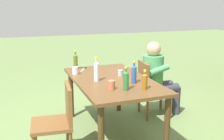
{
  "coord_description": "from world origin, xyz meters",
  "views": [
    {
      "loc": [
        3.25,
        -1.2,
        1.74
      ],
      "look_at": [
        0.0,
        0.0,
        0.9
      ],
      "focal_mm": 44.06,
      "sensor_mm": 36.0,
      "label": 1
    }
  ],
  "objects_px": {
    "bottle_olive": "(76,61)",
    "bottle_green": "(126,80)",
    "cup_steel": "(120,73)",
    "bottle_blue": "(134,74)",
    "chair_near_right": "(58,119)",
    "cup_terracotta": "(111,85)",
    "bottle_clear": "(96,71)",
    "person_in_white_shirt": "(157,75)",
    "cup_glass": "(75,71)",
    "dining_table": "(112,86)",
    "bottle_amber": "(145,81)",
    "table_knife": "(84,69)",
    "chair_far_left": "(150,86)"
  },
  "relations": [
    {
      "from": "dining_table",
      "to": "chair_far_left",
      "type": "distance_m",
      "value": 0.89
    },
    {
      "from": "bottle_amber",
      "to": "bottle_green",
      "type": "bearing_deg",
      "value": -103.71
    },
    {
      "from": "person_in_white_shirt",
      "to": "cup_glass",
      "type": "xyz_separation_m",
      "value": [
        -0.04,
        -1.28,
        0.17
      ]
    },
    {
      "from": "chair_far_left",
      "to": "bottle_clear",
      "type": "height_order",
      "value": "bottle_clear"
    },
    {
      "from": "cup_steel",
      "to": "bottle_amber",
      "type": "bearing_deg",
      "value": 3.14
    },
    {
      "from": "chair_far_left",
      "to": "bottle_blue",
      "type": "bearing_deg",
      "value": -41.95
    },
    {
      "from": "bottle_amber",
      "to": "cup_glass",
      "type": "distance_m",
      "value": 1.13
    },
    {
      "from": "bottle_blue",
      "to": "cup_terracotta",
      "type": "distance_m",
      "value": 0.38
    },
    {
      "from": "bottle_amber",
      "to": "table_knife",
      "type": "relative_size",
      "value": 1.07
    },
    {
      "from": "chair_far_left",
      "to": "bottle_clear",
      "type": "bearing_deg",
      "value": -67.62
    },
    {
      "from": "cup_terracotta",
      "to": "cup_steel",
      "type": "distance_m",
      "value": 0.62
    },
    {
      "from": "dining_table",
      "to": "bottle_green",
      "type": "height_order",
      "value": "bottle_green"
    },
    {
      "from": "chair_far_left",
      "to": "bottle_clear",
      "type": "distance_m",
      "value": 1.16
    },
    {
      "from": "chair_near_right",
      "to": "cup_glass",
      "type": "xyz_separation_m",
      "value": [
        -0.79,
        0.38,
        0.34
      ]
    },
    {
      "from": "bottle_green",
      "to": "cup_steel",
      "type": "height_order",
      "value": "bottle_green"
    },
    {
      "from": "bottle_olive",
      "to": "cup_terracotta",
      "type": "relative_size",
      "value": 2.73
    },
    {
      "from": "dining_table",
      "to": "bottle_blue",
      "type": "bearing_deg",
      "value": 34.77
    },
    {
      "from": "cup_glass",
      "to": "cup_steel",
      "type": "xyz_separation_m",
      "value": [
        0.3,
        0.56,
        -0.01
      ]
    },
    {
      "from": "bottle_olive",
      "to": "bottle_green",
      "type": "height_order",
      "value": "bottle_olive"
    },
    {
      "from": "cup_terracotta",
      "to": "chair_far_left",
      "type": "bearing_deg",
      "value": 130.49
    },
    {
      "from": "table_knife",
      "to": "bottle_clear",
      "type": "bearing_deg",
      "value": -1.17
    },
    {
      "from": "bottle_blue",
      "to": "cup_steel",
      "type": "relative_size",
      "value": 3.48
    },
    {
      "from": "bottle_green",
      "to": "person_in_white_shirt",
      "type": "bearing_deg",
      "value": 134.01
    },
    {
      "from": "table_knife",
      "to": "bottle_olive",
      "type": "bearing_deg",
      "value": -121.33
    },
    {
      "from": "chair_near_right",
      "to": "cup_glass",
      "type": "height_order",
      "value": "cup_glass"
    },
    {
      "from": "person_in_white_shirt",
      "to": "table_knife",
      "type": "bearing_deg",
      "value": -104.22
    },
    {
      "from": "chair_near_right",
      "to": "bottle_amber",
      "type": "xyz_separation_m",
      "value": [
        0.17,
        0.97,
        0.39
      ]
    },
    {
      "from": "chair_near_right",
      "to": "cup_steel",
      "type": "relative_size",
      "value": 10.81
    },
    {
      "from": "cup_glass",
      "to": "chair_near_right",
      "type": "bearing_deg",
      "value": -25.69
    },
    {
      "from": "chair_far_left",
      "to": "chair_near_right",
      "type": "relative_size",
      "value": 1.0
    },
    {
      "from": "bottle_blue",
      "to": "cup_steel",
      "type": "xyz_separation_m",
      "value": [
        -0.38,
        -0.03,
        -0.08
      ]
    },
    {
      "from": "chair_near_right",
      "to": "cup_steel",
      "type": "distance_m",
      "value": 1.11
    },
    {
      "from": "cup_terracotta",
      "to": "cup_glass",
      "type": "relative_size",
      "value": 0.98
    },
    {
      "from": "chair_near_right",
      "to": "cup_terracotta",
      "type": "xyz_separation_m",
      "value": [
        0.04,
        0.62,
        0.34
      ]
    },
    {
      "from": "bottle_clear",
      "to": "cup_steel",
      "type": "height_order",
      "value": "bottle_clear"
    },
    {
      "from": "bottle_green",
      "to": "bottle_olive",
      "type": "bearing_deg",
      "value": -165.84
    },
    {
      "from": "bottle_clear",
      "to": "cup_steel",
      "type": "bearing_deg",
      "value": 109.91
    },
    {
      "from": "dining_table",
      "to": "bottle_amber",
      "type": "height_order",
      "value": "bottle_amber"
    },
    {
      "from": "bottle_green",
      "to": "cup_steel",
      "type": "bearing_deg",
      "value": 163.89
    },
    {
      "from": "chair_far_left",
      "to": "bottle_green",
      "type": "relative_size",
      "value": 3.16
    },
    {
      "from": "bottle_clear",
      "to": "cup_terracotta",
      "type": "relative_size",
      "value": 3.04
    },
    {
      "from": "dining_table",
      "to": "bottle_clear",
      "type": "bearing_deg",
      "value": -82.62
    },
    {
      "from": "bottle_olive",
      "to": "cup_terracotta",
      "type": "distance_m",
      "value": 1.15
    },
    {
      "from": "cup_glass",
      "to": "table_knife",
      "type": "bearing_deg",
      "value": 141.83
    },
    {
      "from": "bottle_clear",
      "to": "bottle_amber",
      "type": "bearing_deg",
      "value": 38.91
    },
    {
      "from": "dining_table",
      "to": "bottle_amber",
      "type": "xyz_separation_m",
      "value": [
        0.55,
        0.2,
        0.19
      ]
    },
    {
      "from": "table_knife",
      "to": "chair_near_right",
      "type": "bearing_deg",
      "value": -28.91
    },
    {
      "from": "bottle_green",
      "to": "table_knife",
      "type": "bearing_deg",
      "value": -170.39
    },
    {
      "from": "cup_steel",
      "to": "table_knife",
      "type": "bearing_deg",
      "value": -145.65
    },
    {
      "from": "bottle_green",
      "to": "cup_glass",
      "type": "height_order",
      "value": "bottle_green"
    }
  ]
}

